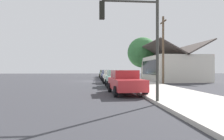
{
  "coord_description": "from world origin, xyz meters",
  "views": [
    {
      "loc": [
        29.47,
        0.67,
        1.63
      ],
      "look_at": [
        -3.16,
        3.41,
        1.58
      ],
      "focal_mm": 33.17,
      "sensor_mm": 36.0,
      "label": 1
    }
  ],
  "objects": [
    {
      "name": "car_skyblue",
      "position": [
        -18.79,
        2.65,
        0.82
      ],
      "size": [
        4.89,
        2.01,
        1.59
      ],
      "rotation": [
        0.0,
        0.0,
        -0.02
      ],
      "color": "#8CB7E0",
      "rests_on": "ground"
    },
    {
      "name": "car_olive",
      "position": [
        -13.06,
        2.63,
        0.82
      ],
      "size": [
        4.78,
        2.16,
        1.59
      ],
      "rotation": [
        0.0,
        0.0,
        -0.05
      ],
      "color": "olive",
      "rests_on": "ground"
    },
    {
      "name": "traffic_light_main",
      "position": [
        19.99,
        2.54,
        3.49
      ],
      "size": [
        0.37,
        2.79,
        5.2
      ],
      "color": "#383833",
      "rests_on": "ground"
    },
    {
      "name": "shade_tree",
      "position": [
        -6.39,
        9.11,
        4.65
      ],
      "size": [
        5.36,
        5.36,
        7.34
      ],
      "color": "brown",
      "rests_on": "ground"
    },
    {
      "name": "sidewalk_curb",
      "position": [
        0.0,
        5.6,
        0.08
      ],
      "size": [
        60.0,
        4.2,
        0.16
      ],
      "primitive_type": "cube",
      "color": "beige",
      "rests_on": "ground"
    },
    {
      "name": "car_navy",
      "position": [
        -1.59,
        2.67,
        0.82
      ],
      "size": [
        4.58,
        2.11,
        1.59
      ],
      "rotation": [
        0.0,
        0.0,
        -0.01
      ],
      "color": "navy",
      "rests_on": "ground"
    },
    {
      "name": "fire_hydrant_red",
      "position": [
        10.8,
        4.2,
        0.5
      ],
      "size": [
        0.22,
        0.22,
        0.71
      ],
      "color": "red",
      "rests_on": "sidewalk_curb"
    },
    {
      "name": "car_ivory",
      "position": [
        4.22,
        2.61,
        0.82
      ],
      "size": [
        4.89,
        2.0,
        1.59
      ],
      "rotation": [
        0.0,
        0.0,
        -0.0
      ],
      "color": "silver",
      "rests_on": "ground"
    },
    {
      "name": "car_cherry",
      "position": [
        15.74,
        2.72,
        0.81
      ],
      "size": [
        4.65,
        2.19,
        1.59
      ],
      "rotation": [
        0.0,
        0.0,
        0.06
      ],
      "color": "red",
      "rests_on": "ground"
    },
    {
      "name": "car_seafoam",
      "position": [
        9.98,
        2.73,
        0.82
      ],
      "size": [
        4.68,
        2.06,
        1.59
      ],
      "rotation": [
        0.0,
        0.0,
        -0.0
      ],
      "color": "#9ED1BC",
      "rests_on": "ground"
    },
    {
      "name": "utility_pole_wooden",
      "position": [
        7.24,
        8.2,
        3.93
      ],
      "size": [
        1.8,
        0.24,
        7.5
      ],
      "color": "brown",
      "rests_on": "ground"
    },
    {
      "name": "car_silver",
      "position": [
        -7.51,
        2.67,
        0.82
      ],
      "size": [
        4.8,
        2.19,
        1.59
      ],
      "rotation": [
        0.0,
        0.0,
        -0.06
      ],
      "color": "silver",
      "rests_on": "ground"
    },
    {
      "name": "ground_plane",
      "position": [
        0.0,
        0.0,
        0.0
      ],
      "size": [
        120.0,
        120.0,
        0.0
      ],
      "primitive_type": "plane",
      "color": "#38383D"
    },
    {
      "name": "storefront_building",
      "position": [
        0.2,
        11.98,
        1.92
      ],
      "size": [
        10.52,
        7.16,
        5.5
      ],
      "color": "silver",
      "rests_on": "ground"
    }
  ]
}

